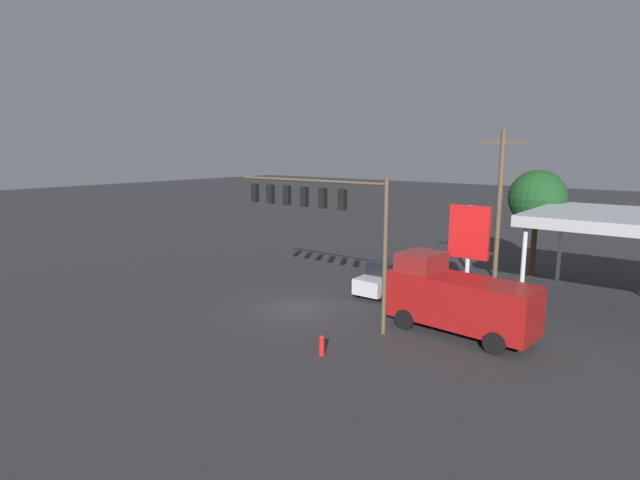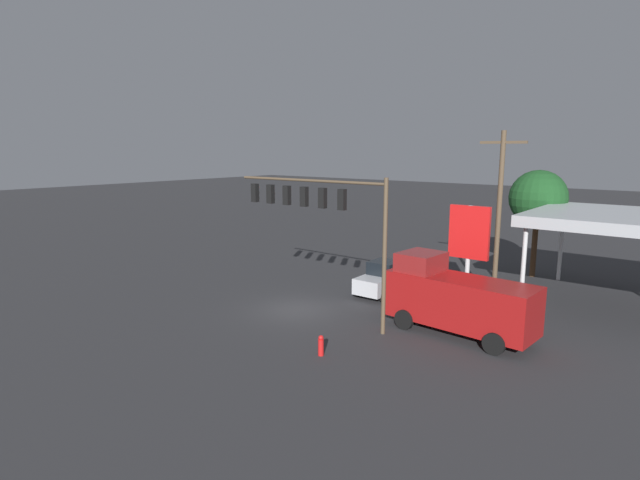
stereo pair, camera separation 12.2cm
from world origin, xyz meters
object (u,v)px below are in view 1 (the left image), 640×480
Objects in this scene: traffic_signal_assembly at (316,207)px; delivery_truck at (456,298)px; price_sign at (469,237)px; street_tree at (537,198)px; fire_hydrant at (322,345)px; utility_pole at (498,216)px; hatchback_crossing at (382,279)px.

traffic_signal_assembly is 1.33× the size of delivery_truck.
price_sign is 9.66m from street_tree.
traffic_signal_assembly is 8.25m from price_sign.
traffic_signal_assembly is 10.46× the size of fire_hydrant.
price_sign is 4.50m from delivery_truck.
utility_pole is 2.45× the size of hatchback_crossing.
hatchback_crossing is at bearing -96.44° from traffic_signal_assembly.
utility_pole is 8.43m from street_tree.
fire_hydrant is at bearing 64.99° from delivery_truck.
hatchback_crossing is 0.54× the size of street_tree.
street_tree is 8.11× the size of fire_hydrant.
utility_pole is at bearing 103.40° from hatchback_crossing.
hatchback_crossing is 4.36× the size of fire_hydrant.
utility_pole is 1.32× the size of street_tree.
street_tree reaches higher than fire_hydrant.
fire_hydrant is (2.86, 19.19, -4.82)m from street_tree.
utility_pole is (-6.62, -6.99, -0.67)m from traffic_signal_assembly.
street_tree is (-6.22, -15.41, -0.39)m from traffic_signal_assembly.
traffic_signal_assembly is 1.65× the size of price_sign.
traffic_signal_assembly reaches higher than fire_hydrant.
price_sign reaches higher than fire_hydrant.
traffic_signal_assembly is at bearing -7.71° from hatchback_crossing.
street_tree is (-5.61, -9.99, 4.32)m from hatchback_crossing.
delivery_truck reaches higher than hatchback_crossing.
traffic_signal_assembly is 7.20m from hatchback_crossing.
utility_pole is at bearing -133.44° from traffic_signal_assembly.
hatchback_crossing is at bearing 5.16° from price_sign.
street_tree is 19.99m from fire_hydrant.
utility_pole reaches higher than hatchback_crossing.
delivery_truck is (-6.61, -2.11, -3.95)m from traffic_signal_assembly.
traffic_signal_assembly is 2.40× the size of hatchback_crossing.
price_sign is 0.78× the size of street_tree.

